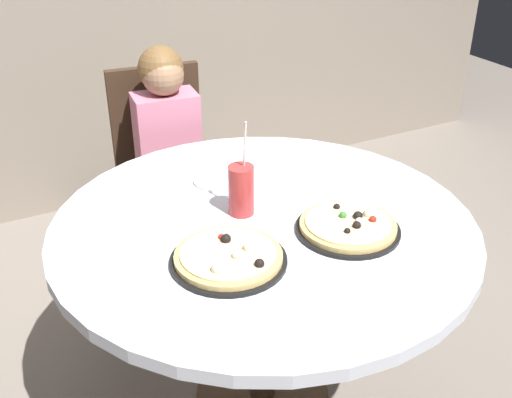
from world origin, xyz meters
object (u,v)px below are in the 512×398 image
at_px(pizza_veggie, 348,226).
at_px(plate_small, 220,180).
at_px(pizza_cheese, 229,257).
at_px(soda_cup, 241,190).
at_px(chair_wooden, 164,164).
at_px(dining_table, 263,244).
at_px(diner_child, 175,190).

xyz_separation_m(pizza_veggie, plate_small, (-0.20, 0.47, -0.01)).
relative_size(pizza_cheese, plate_small, 1.80).
bearing_deg(soda_cup, pizza_veggie, -46.26).
relative_size(chair_wooden, soda_cup, 3.09).
distance_m(dining_table, chair_wooden, 0.97).
bearing_deg(plate_small, pizza_cheese, -111.49).
bearing_deg(chair_wooden, pizza_cheese, -100.12).
bearing_deg(dining_table, pizza_veggie, -41.53).
distance_m(pizza_cheese, soda_cup, 0.28).
bearing_deg(pizza_cheese, dining_table, 39.03).
distance_m(pizza_veggie, pizza_cheese, 0.38).
bearing_deg(dining_table, pizza_cheese, -140.97).
distance_m(pizza_veggie, soda_cup, 0.34).
xyz_separation_m(dining_table, pizza_veggie, (0.19, -0.17, 0.11)).
relative_size(pizza_veggie, plate_small, 1.73).
bearing_deg(plate_small, chair_wooden, 88.27).
distance_m(diner_child, soda_cup, 0.79).
xyz_separation_m(diner_child, pizza_veggie, (0.20, -0.96, 0.28)).
xyz_separation_m(diner_child, pizza_cheese, (-0.18, -0.94, 0.28)).
height_order(diner_child, pizza_cheese, diner_child).
distance_m(diner_child, plate_small, 0.55).
distance_m(dining_table, pizza_cheese, 0.27).
distance_m(chair_wooden, diner_child, 0.19).
bearing_deg(chair_wooden, soda_cup, -93.15).
xyz_separation_m(dining_table, diner_child, (-0.01, 0.78, -0.18)).
height_order(chair_wooden, pizza_cheese, chair_wooden).
distance_m(chair_wooden, soda_cup, 0.94).
bearing_deg(pizza_cheese, pizza_veggie, -2.55).
height_order(pizza_cheese, soda_cup, soda_cup).
relative_size(pizza_veggie, soda_cup, 1.01).
relative_size(dining_table, pizza_veggie, 4.17).
bearing_deg(diner_child, chair_wooden, 84.53).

